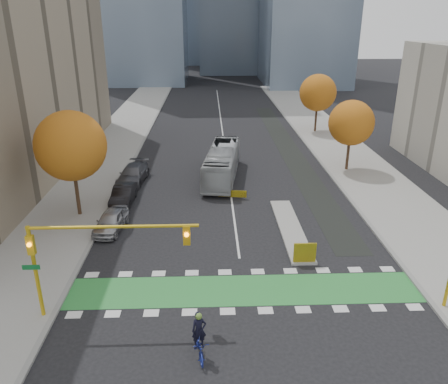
{
  "coord_description": "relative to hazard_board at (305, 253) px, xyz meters",
  "views": [
    {
      "loc": [
        -1.87,
        -19.34,
        14.35
      ],
      "look_at": [
        -0.85,
        9.03,
        3.0
      ],
      "focal_mm": 35.0,
      "sensor_mm": 36.0,
      "label": 1
    }
  ],
  "objects": [
    {
      "name": "bike_crossing",
      "position": [
        -4.0,
        -2.7,
        -0.79
      ],
      "size": [
        20.0,
        3.0,
        0.01
      ],
      "primitive_type": "cube",
      "color": "#2C8639",
      "rests_on": "ground"
    },
    {
      "name": "curb_west",
      "position": [
        -14.0,
        15.8,
        -0.73
      ],
      "size": [
        0.3,
        120.0,
        0.16
      ],
      "primitive_type": "cube",
      "color": "gray",
      "rests_on": "ground"
    },
    {
      "name": "curb_east",
      "position": [
        6.0,
        15.8,
        -0.73
      ],
      "size": [
        0.3,
        120.0,
        0.16
      ],
      "primitive_type": "cube",
      "color": "gray",
      "rests_on": "ground"
    },
    {
      "name": "parked_car_c",
      "position": [
        -13.0,
        15.18,
        -0.01
      ],
      "size": [
        2.79,
        5.62,
        1.57
      ],
      "primitive_type": "imported",
      "rotation": [
        0.0,
        0.0,
        -0.11
      ],
      "color": "#505055",
      "rests_on": "ground"
    },
    {
      "name": "bike_lane_paint",
      "position": [
        3.5,
        25.8,
        -0.8
      ],
      "size": [
        2.5,
        50.0,
        0.01
      ],
      "primitive_type": "cube",
      "color": "black",
      "rests_on": "ground"
    },
    {
      "name": "parked_car_b",
      "position": [
        -13.0,
        10.18,
        -0.05
      ],
      "size": [
        1.72,
        4.59,
        1.5
      ],
      "primitive_type": "imported",
      "rotation": [
        0.0,
        0.0,
        -0.03
      ],
      "color": "black",
      "rests_on": "ground"
    },
    {
      "name": "hazard_board",
      "position": [
        0.0,
        0.0,
        0.0
      ],
      "size": [
        1.4,
        0.12,
        1.3
      ],
      "primitive_type": "cube",
      "color": "yellow",
      "rests_on": "median_island"
    },
    {
      "name": "parked_car_a",
      "position": [
        -13.0,
        5.18,
        -0.06
      ],
      "size": [
        2.3,
        4.51,
        1.47
      ],
      "primitive_type": "imported",
      "rotation": [
        0.0,
        0.0,
        -0.13
      ],
      "color": "#A9AAAF",
      "rests_on": "ground"
    },
    {
      "name": "centre_line",
      "position": [
        -4.0,
        35.8,
        -0.8
      ],
      "size": [
        0.15,
        70.0,
        0.01
      ],
      "primitive_type": "cube",
      "color": "silver",
      "rests_on": "ground"
    },
    {
      "name": "tree_east_near",
      "position": [
        8.0,
        17.8,
        4.06
      ],
      "size": [
        4.4,
        4.4,
        7.08
      ],
      "color": "#332114",
      "rests_on": "ground"
    },
    {
      "name": "ground",
      "position": [
        -4.0,
        -4.2,
        -0.8
      ],
      "size": [
        300.0,
        300.0,
        0.0
      ],
      "primitive_type": "plane",
      "color": "black",
      "rests_on": "ground"
    },
    {
      "name": "median_island",
      "position": [
        0.0,
        4.8,
        -0.72
      ],
      "size": [
        1.6,
        10.0,
        0.16
      ],
      "primitive_type": "cube",
      "color": "gray",
      "rests_on": "ground"
    },
    {
      "name": "tree_east_far",
      "position": [
        8.5,
        33.8,
        4.44
      ],
      "size": [
        4.8,
        4.8,
        7.65
      ],
      "color": "#332114",
      "rests_on": "ground"
    },
    {
      "name": "sidewalk_west",
      "position": [
        -17.5,
        15.8,
        -0.73
      ],
      "size": [
        7.0,
        120.0,
        0.15
      ],
      "primitive_type": "cube",
      "color": "gray",
      "rests_on": "ground"
    },
    {
      "name": "cyclist",
      "position": [
        -6.42,
        -7.78,
        -0.02
      ],
      "size": [
        1.04,
        2.11,
        2.33
      ],
      "rotation": [
        0.0,
        0.0,
        0.17
      ],
      "color": "navy",
      "rests_on": "ground"
    },
    {
      "name": "traffic_signal_west",
      "position": [
        -11.93,
        -4.71,
        3.23
      ],
      "size": [
        8.53,
        0.56,
        5.2
      ],
      "color": "#BF9914",
      "rests_on": "ground"
    },
    {
      "name": "tree_west",
      "position": [
        -16.0,
        7.8,
        4.82
      ],
      "size": [
        5.2,
        5.2,
        8.22
      ],
      "color": "#332114",
      "rests_on": "ground"
    },
    {
      "name": "bus",
      "position": [
        -4.63,
        16.0,
        0.72
      ],
      "size": [
        4.03,
        11.16,
        3.04
      ],
      "primitive_type": "imported",
      "rotation": [
        0.0,
        0.0,
        -0.14
      ],
      "color": "#A7ACAF",
      "rests_on": "ground"
    },
    {
      "name": "sidewalk_east",
      "position": [
        9.5,
        15.8,
        -0.73
      ],
      "size": [
        7.0,
        120.0,
        0.15
      ],
      "primitive_type": "cube",
      "color": "gray",
      "rests_on": "ground"
    }
  ]
}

